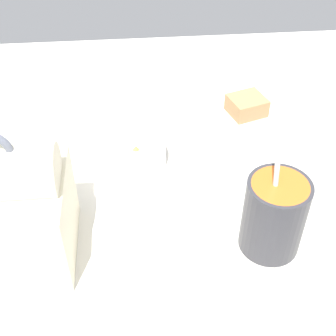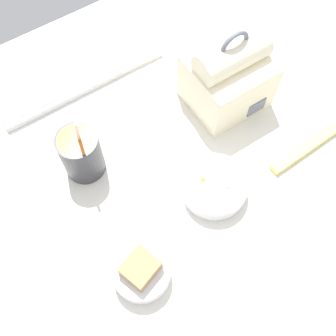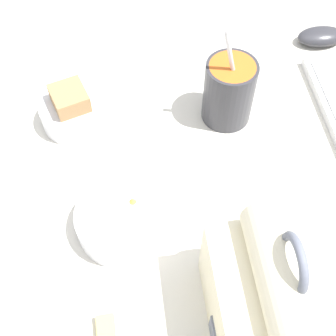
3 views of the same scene
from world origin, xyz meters
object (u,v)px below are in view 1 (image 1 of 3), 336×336
Objects in this scene: bento_bowl_sandwich at (245,119)px; bento_bowl_snacks at (126,152)px; soup_cup at (274,215)px; lunch_bag at (5,211)px.

bento_bowl_sandwich is 0.81× the size of bento_bowl_snacks.
soup_cup reaches higher than bento_bowl_snacks.
bento_bowl_snacks is at bearing 17.29° from bento_bowl_sandwich.
soup_cup is 28.49cm from bento_bowl_snacks.
bento_bowl_snacks is at bearing -44.85° from soup_cup.
lunch_bag reaches higher than bento_bowl_sandwich.
bento_bowl_snacks is (-16.06, -18.00, -5.94)cm from lunch_bag.
bento_bowl_sandwich is at bearing -162.71° from bento_bowl_snacks.
lunch_bag is 1.58× the size of bento_bowl_snacks.
lunch_bag reaches higher than soup_cup.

